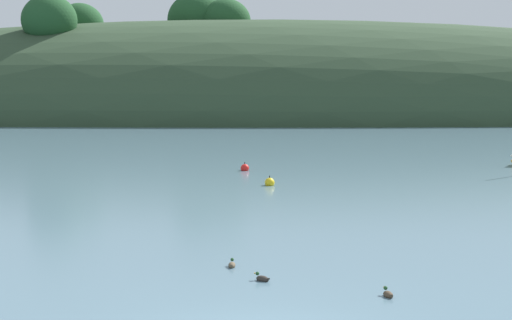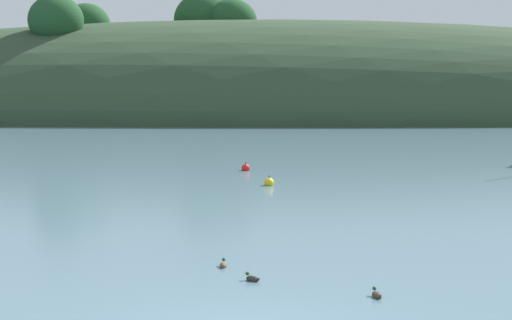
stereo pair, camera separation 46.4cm
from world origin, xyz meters
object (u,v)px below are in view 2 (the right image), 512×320
object	(u,v)px
duck_lone_left	(377,295)
duck_lead	(223,265)
duck_trailing	(252,279)
mooring_buoy_inner	(269,183)
mooring_buoy_outer	(246,168)

from	to	relation	value
duck_lone_left	duck_lead	size ratio (longest dim) A/B	1.00
duck_trailing	duck_lead	xyz separation A→B (m)	(-0.75, 1.33, 0.00)
mooring_buoy_inner	duck_trailing	xyz separation A→B (m)	(-0.46, -16.03, -0.07)
duck_trailing	duck_lead	distance (m)	1.53
duck_trailing	mooring_buoy_outer	bearing A→B (deg)	91.93
mooring_buoy_inner	duck_lone_left	size ratio (longest dim) A/B	1.28
mooring_buoy_inner	duck_lead	bearing A→B (deg)	-94.71
mooring_buoy_outer	duck_lead	world-z (taller)	mooring_buoy_outer
duck_trailing	duck_lead	size ratio (longest dim) A/B	0.92
mooring_buoy_inner	duck_lone_left	bearing A→B (deg)	-82.54
mooring_buoy_inner	duck_lead	distance (m)	14.75
duck_lead	mooring_buoy_outer	bearing A→B (deg)	89.91
mooring_buoy_outer	duck_lone_left	size ratio (longest dim) A/B	1.28
mooring_buoy_outer	duck_trailing	bearing A→B (deg)	-88.07
duck_lone_left	duck_lead	bearing A→B (deg)	142.94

